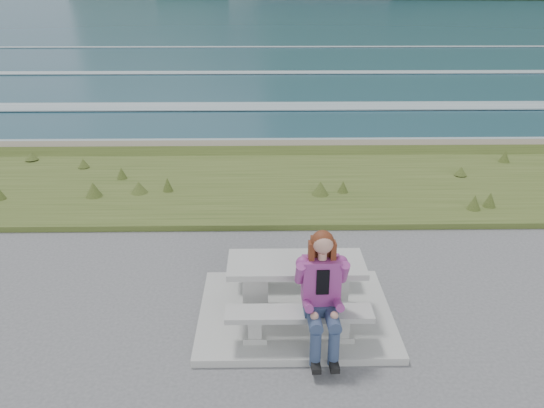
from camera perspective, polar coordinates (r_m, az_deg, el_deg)
name	(u,v)px	position (r m, az deg, el deg)	size (l,w,h in m)	color
concrete_slab	(295,313)	(7.41, 2.50, -11.64)	(2.60, 2.10, 0.10)	#A9AAA5
picnic_table	(296,273)	(7.08, 2.59, -7.38)	(1.80, 0.75, 0.75)	#A9AAA5
bench_landward	(299,318)	(6.61, 2.92, -12.16)	(1.80, 0.35, 0.45)	#A9AAA5
bench_seaward	(293,263)	(7.80, 2.26, -6.32)	(1.80, 0.35, 0.45)	#A9AAA5
grass_verge	(282,188)	(11.90, 1.12, 1.74)	(160.00, 4.50, 0.22)	#394B1C
shore_drop	(279,151)	(14.65, 0.73, 5.74)	(160.00, 0.80, 2.20)	#6C6351
ocean	(270,95)	(31.78, -0.19, 11.62)	(1600.00, 1600.00, 0.09)	#1F485A
seated_woman	(322,310)	(6.40, 5.41, -11.31)	(0.46, 0.78, 1.51)	navy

